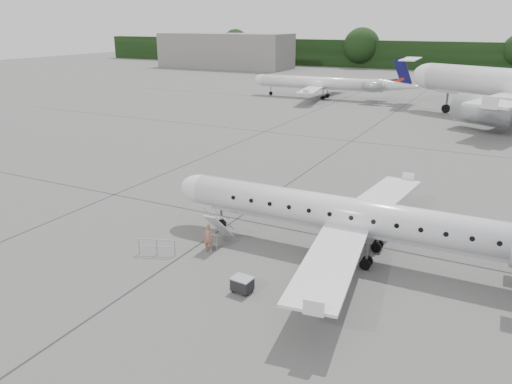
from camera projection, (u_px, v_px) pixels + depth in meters
The scene contains 9 objects.
ground at pixel (296, 267), 28.60m from camera, with size 320.00×320.00×0.00m, color #60605D.
treeline at pixel (482, 57), 136.52m from camera, with size 260.00×4.00×8.00m, color black.
terminal_building at pixel (225, 51), 149.84m from camera, with size 40.00×14.00×10.00m, color slate.
main_regional_jet at pixel (359, 200), 28.83m from camera, with size 27.67×19.92×7.10m, color silver, non-canonical shape.
airstair at pixel (219, 227), 31.27m from camera, with size 0.85×2.26×2.22m, color silver, non-canonical shape.
passenger at pixel (208, 238), 30.27m from camera, with size 0.63×0.42×1.74m, color #986553.
safety_railing at pixel (157, 247), 29.89m from camera, with size 2.20×0.08×1.00m, color #9A9DA2, non-canonical shape.
baggage_cart at pixel (242, 284), 25.80m from camera, with size 1.01×0.81×0.87m, color black, non-canonical shape.
bg_regional_left at pixel (320, 77), 90.21m from camera, with size 29.08×20.94×7.63m, color silver, non-canonical shape.
Camera 1 is at (9.77, -23.85, 13.32)m, focal length 35.00 mm.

